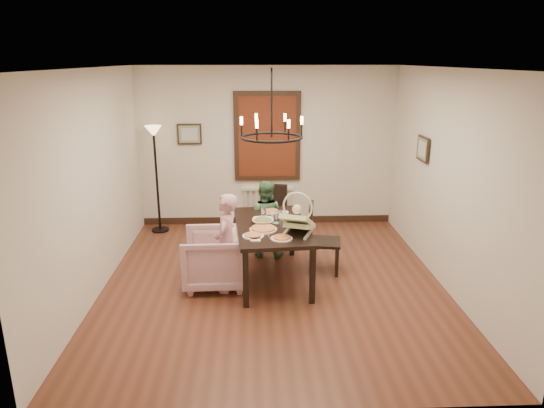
{
  "coord_description": "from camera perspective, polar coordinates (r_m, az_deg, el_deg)",
  "views": [
    {
      "loc": [
        -0.26,
        -5.96,
        2.91
      ],
      "look_at": [
        -0.01,
        0.21,
        1.05
      ],
      "focal_mm": 32.0,
      "sensor_mm": 36.0,
      "label": 1
    }
  ],
  "objects": [
    {
      "name": "picture_back",
      "position": [
        8.59,
        -9.69,
        8.11
      ],
      "size": [
        0.42,
        0.03,
        0.36
      ],
      "primitive_type": "cube",
      "color": "black",
      "rests_on": "room_shell"
    },
    {
      "name": "elderly_woman",
      "position": [
        6.27,
        -5.37,
        -5.54
      ],
      "size": [
        0.34,
        0.44,
        1.08
      ],
      "primitive_type": "imported",
      "rotation": [
        0.0,
        0.0,
        -1.79
      ],
      "color": "#C88D94",
      "rests_on": "room_shell"
    },
    {
      "name": "chandelier",
      "position": [
        6.19,
        -0.04,
        7.86
      ],
      "size": [
        0.8,
        0.8,
        0.04
      ],
      "primitive_type": "torus",
      "color": "black",
      "rests_on": "room_shell"
    },
    {
      "name": "drinking_glass",
      "position": [
        6.38,
        1.18,
        -2.06
      ],
      "size": [
        0.07,
        0.07,
        0.14
      ],
      "primitive_type": "cylinder",
      "color": "silver",
      "rests_on": "dining_table"
    },
    {
      "name": "dining_table",
      "position": [
        6.51,
        -0.04,
        -3.14
      ],
      "size": [
        1.07,
        1.73,
        0.78
      ],
      "rotation": [
        0.0,
        0.0,
        0.08
      ],
      "color": "black",
      "rests_on": "room_shell"
    },
    {
      "name": "baby_bouncer",
      "position": [
        6.1,
        3.05,
        -1.86
      ],
      "size": [
        0.58,
        0.67,
        0.37
      ],
      "primitive_type": null,
      "rotation": [
        0.0,
        0.0,
        -0.36
      ],
      "color": "beige",
      "rests_on": "dining_table"
    },
    {
      "name": "room_shell",
      "position": [
        6.51,
        0.02,
        3.36
      ],
      "size": [
        4.51,
        5.0,
        2.81
      ],
      "color": "brown",
      "rests_on": "ground"
    },
    {
      "name": "radiator",
      "position": [
        8.82,
        -0.54,
        -0.1
      ],
      "size": [
        0.92,
        0.12,
        0.62
      ],
      "primitive_type": null,
      "color": "silver",
      "rests_on": "room_shell"
    },
    {
      "name": "floor_lamp",
      "position": [
        8.51,
        -13.39,
        2.66
      ],
      "size": [
        0.3,
        0.3,
        1.8
      ],
      "primitive_type": null,
      "color": "black",
      "rests_on": "room_shell"
    },
    {
      "name": "pizza_platter",
      "position": [
        6.26,
        -1.04,
        -2.94
      ],
      "size": [
        0.36,
        0.36,
        0.04
      ],
      "primitive_type": "cylinder",
      "color": "tan",
      "rests_on": "dining_table"
    },
    {
      "name": "window_blinds",
      "position": [
        8.52,
        -0.56,
        7.94
      ],
      "size": [
        1.0,
        0.03,
        1.4
      ],
      "primitive_type": "cube",
      "color": "maroon",
      "rests_on": "room_shell"
    },
    {
      "name": "chair_right",
      "position": [
        6.83,
        6.23,
        -4.01
      ],
      "size": [
        0.5,
        0.5,
        0.99
      ],
      "primitive_type": null,
      "rotation": [
        0.0,
        0.0,
        1.41
      ],
      "color": "black",
      "rests_on": "room_shell"
    },
    {
      "name": "chair_far",
      "position": [
        7.68,
        -0.12,
        -1.51
      ],
      "size": [
        0.54,
        0.54,
        1.0
      ],
      "primitive_type": null,
      "rotation": [
        0.0,
        0.0,
        -0.26
      ],
      "color": "black",
      "rests_on": "room_shell"
    },
    {
      "name": "armchair",
      "position": [
        6.48,
        -6.82,
        -6.36
      ],
      "size": [
        0.85,
        0.83,
        0.75
      ],
      "primitive_type": "imported",
      "rotation": [
        0.0,
        0.0,
        -1.55
      ],
      "color": "#DEAAB9",
      "rests_on": "room_shell"
    },
    {
      "name": "picture_right",
      "position": [
        7.39,
        17.33,
        6.21
      ],
      "size": [
        0.03,
        0.42,
        0.36
      ],
      "primitive_type": "cube",
      "rotation": [
        0.0,
        0.0,
        1.57
      ],
      "color": "black",
      "rests_on": "room_shell"
    },
    {
      "name": "seated_man",
      "position": [
        7.33,
        -0.84,
        -2.5
      ],
      "size": [
        0.55,
        0.47,
        0.98
      ],
      "primitive_type": "imported",
      "rotation": [
        0.0,
        0.0,
        2.91
      ],
      "color": "#44734B",
      "rests_on": "room_shell"
    },
    {
      "name": "salad_bowl",
      "position": [
        6.48,
        -1.08,
        -2.01
      ],
      "size": [
        0.34,
        0.34,
        0.08
      ],
      "primitive_type": "imported",
      "color": "white",
      "rests_on": "dining_table"
    }
  ]
}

